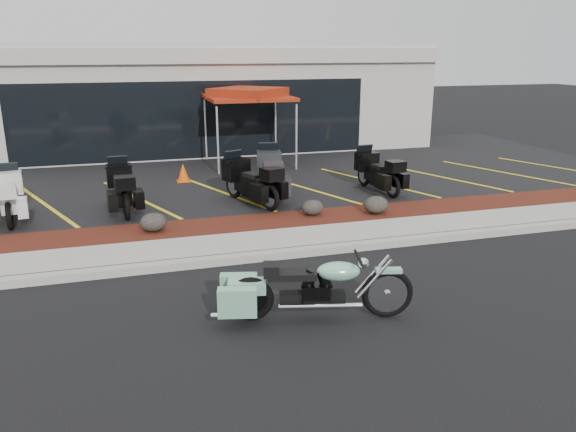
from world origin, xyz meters
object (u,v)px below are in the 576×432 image
object	(u,v)px
touring_white	(10,188)
popup_canopy	(248,95)
hero_cruiser	(388,286)
traffic_cone	(183,173)

from	to	relation	value
touring_white	popup_canopy	bearing A→B (deg)	-65.62
hero_cruiser	touring_white	size ratio (longest dim) A/B	1.41
hero_cruiser	traffic_cone	world-z (taller)	hero_cruiser
hero_cruiser	popup_canopy	distance (m)	11.32
traffic_cone	popup_canopy	bearing A→B (deg)	39.20
touring_white	traffic_cone	world-z (taller)	touring_white
hero_cruiser	traffic_cone	size ratio (longest dim) A/B	5.51
hero_cruiser	popup_canopy	bearing A→B (deg)	101.76
hero_cruiser	touring_white	distance (m)	9.42
hero_cruiser	popup_canopy	world-z (taller)	popup_canopy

